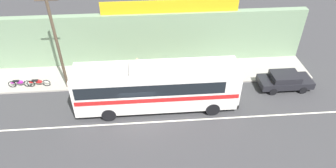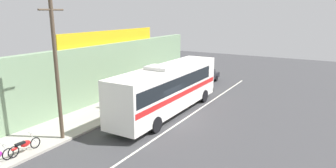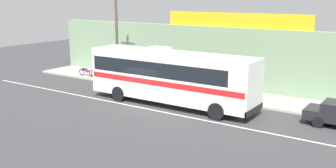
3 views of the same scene
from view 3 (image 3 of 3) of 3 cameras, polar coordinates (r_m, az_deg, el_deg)
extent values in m
plane|color=#3A3A3D|center=(26.29, -3.25, -3.01)|extent=(70.00, 70.00, 0.00)
cube|color=#A8A399|center=(30.43, 2.66, -0.67)|extent=(30.00, 3.60, 0.14)
cube|color=gray|center=(31.81, 4.73, 4.17)|extent=(30.00, 0.70, 4.80)
cube|color=gold|center=(30.18, 9.78, 9.20)|extent=(11.67, 0.12, 1.10)
cube|color=silver|center=(25.68, -4.33, -3.40)|extent=(30.00, 0.14, 0.01)
cube|color=white|center=(25.69, 0.40, 1.21)|extent=(11.82, 2.51, 3.10)
cube|color=black|center=(25.85, -0.47, 2.52)|extent=(10.40, 2.53, 0.96)
cube|color=red|center=(25.76, 0.40, 0.56)|extent=(11.58, 2.53, 0.36)
cube|color=black|center=(22.95, 12.72, 0.63)|extent=(0.04, 2.26, 1.40)
cube|color=black|center=(23.40, 12.48, -3.73)|extent=(0.12, 2.51, 0.36)
cube|color=silver|center=(26.07, -1.77, 5.10)|extent=(1.40, 1.76, 0.24)
cylinder|color=black|center=(25.15, 9.54, -2.68)|extent=(1.04, 0.32, 1.04)
cylinder|color=black|center=(23.12, 7.12, -3.98)|extent=(1.04, 0.32, 1.04)
cylinder|color=black|center=(28.97, -4.18, -0.47)|extent=(1.04, 0.32, 1.04)
cylinder|color=black|center=(27.22, -7.21, -1.40)|extent=(1.04, 0.32, 1.04)
cylinder|color=black|center=(24.82, 22.02, -4.17)|extent=(0.62, 0.20, 0.62)
cylinder|color=black|center=(23.22, 21.11, -5.24)|extent=(0.62, 0.20, 0.62)
cylinder|color=brown|center=(32.16, -7.52, 7.31)|extent=(0.22, 0.22, 7.99)
torus|color=black|center=(33.95, -9.33, 1.25)|extent=(0.62, 0.06, 0.62)
torus|color=black|center=(34.81, -10.84, 1.48)|extent=(0.62, 0.06, 0.62)
cylinder|color=silver|center=(33.95, -9.44, 1.76)|extent=(0.34, 0.04, 0.65)
cylinder|color=silver|center=(33.95, -9.59, 2.31)|extent=(0.03, 0.56, 0.03)
ellipsoid|color=red|center=(34.30, -10.03, 1.65)|extent=(0.56, 0.22, 0.34)
cube|color=black|center=(34.48, -10.39, 1.89)|extent=(0.52, 0.20, 0.10)
ellipsoid|color=red|center=(34.75, -10.78, 1.69)|extent=(0.36, 0.14, 0.16)
torus|color=black|center=(35.03, -11.12, 1.54)|extent=(0.62, 0.06, 0.62)
torus|color=black|center=(35.90, -12.51, 1.74)|extent=(0.62, 0.06, 0.62)
cylinder|color=silver|center=(35.03, -11.23, 2.03)|extent=(0.34, 0.04, 0.65)
cylinder|color=silver|center=(35.05, -11.37, 2.56)|extent=(0.03, 0.56, 0.03)
ellipsoid|color=#991E8C|center=(35.39, -11.77, 1.92)|extent=(0.56, 0.22, 0.34)
cube|color=black|center=(35.57, -12.10, 2.15)|extent=(0.52, 0.20, 0.10)
ellipsoid|color=#991E8C|center=(35.84, -12.46, 1.95)|extent=(0.36, 0.14, 0.16)
cylinder|color=brown|center=(27.77, 9.98, -1.15)|extent=(0.13, 0.13, 0.82)
cylinder|color=brown|center=(27.61, 9.83, -1.23)|extent=(0.13, 0.13, 0.82)
cylinder|color=#23519E|center=(27.52, 9.96, 0.26)|extent=(0.30, 0.30, 0.62)
sphere|color=tan|center=(27.43, 10.00, 1.18)|extent=(0.22, 0.22, 0.22)
cylinder|color=#23519E|center=(27.70, 10.13, 0.40)|extent=(0.08, 0.08, 0.57)
cylinder|color=#23519E|center=(27.34, 9.79, 0.25)|extent=(0.08, 0.08, 0.57)
cylinder|color=navy|center=(30.29, 2.56, 0.21)|extent=(0.13, 0.13, 0.83)
cylinder|color=navy|center=(30.14, 2.38, 0.15)|extent=(0.13, 0.13, 0.83)
cylinder|color=red|center=(30.07, 2.49, 1.52)|extent=(0.30, 0.30, 0.62)
sphere|color=tan|center=(29.98, 2.49, 2.37)|extent=(0.22, 0.22, 0.22)
cylinder|color=red|center=(30.23, 2.68, 1.64)|extent=(0.08, 0.08, 0.57)
cylinder|color=red|center=(29.90, 2.29, 1.52)|extent=(0.08, 0.08, 0.57)
camera|label=1|loc=(16.98, -47.97, 37.54)|focal=32.09mm
camera|label=2|loc=(33.77, -38.89, 10.43)|focal=31.55mm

